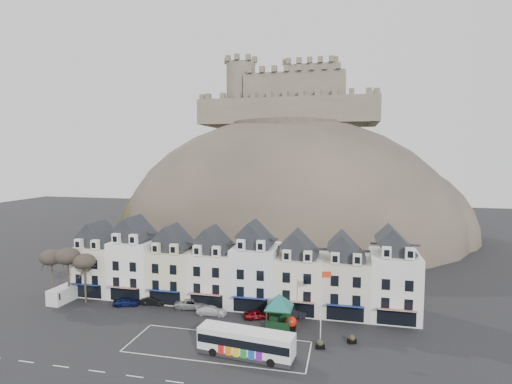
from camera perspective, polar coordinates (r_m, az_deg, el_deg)
ground at (r=51.82m, az=-8.14°, el=-21.40°), size 300.00×300.00×0.00m
coach_bay_markings at (r=52.26m, az=-5.42°, el=-21.12°), size 22.00×7.50×0.01m
townhouse_terrace at (r=64.00m, az=-2.86°, el=-10.99°), size 54.40×9.35×11.80m
castle_hill at (r=115.52m, az=4.87°, el=-6.29°), size 100.00×76.00×68.00m
castle at (r=121.39m, az=5.14°, el=13.29°), size 50.20×22.20×22.00m
tree_left_far at (r=72.45m, az=-27.20°, el=-8.34°), size 3.61×3.61×8.24m
tree_left_mid at (r=70.51m, az=-25.32°, el=-8.34°), size 3.78×3.78×8.64m
tree_left_near at (r=68.89m, az=-23.31°, el=-9.16°), size 3.43×3.43×7.84m
bus at (r=49.15m, az=-1.46°, el=-20.60°), size 11.56×3.95×3.20m
bus_shelter at (r=55.98m, az=3.35°, el=-15.29°), size 7.23×7.23×4.59m
red_buoy at (r=56.12m, az=5.03°, el=-18.13°), size 1.49×1.49×1.84m
flagpole at (r=52.51m, az=9.38°, el=-14.91°), size 1.28×0.38×9.03m
white_van at (r=72.37m, az=-25.75°, el=-12.98°), size 2.55×5.31×2.37m
planter_west at (r=51.94m, az=9.14°, el=-20.68°), size 1.19×0.79×1.12m
planter_east at (r=53.91m, az=13.54°, el=-19.78°), size 1.19×0.91×1.07m
car_navy at (r=66.95m, az=-18.05°, el=-14.68°), size 4.20×2.75×1.33m
car_black at (r=66.30m, az=-14.49°, el=-14.81°), size 4.03×1.84×1.28m
car_silver at (r=63.65m, az=-9.02°, el=-15.46°), size 5.66×3.37×1.50m
car_white at (r=61.02m, az=-6.38°, el=-16.47°), size 4.55×2.04×1.29m
car_maroon at (r=59.33m, az=0.16°, el=-17.08°), size 4.11×2.88×1.30m
car_charcoal at (r=59.98m, az=5.59°, el=-16.85°), size 4.19×2.80×1.31m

